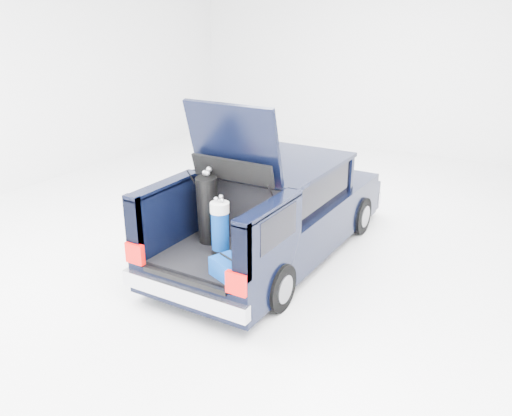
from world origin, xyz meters
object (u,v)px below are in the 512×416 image
Objects in this scene: car at (277,211)px; black_golf_bag at (208,210)px; blue_golf_bag at (220,229)px; blue_duffel at (231,269)px; red_suitcase at (259,239)px.

car is 1.39m from black_golf_bag.
blue_golf_bag is 1.46× the size of blue_duffel.
black_golf_bag is at bearing 160.69° from blue_duffel.
car reaches higher than black_golf_bag.
car reaches higher than blue_golf_bag.
car is at bearing 95.78° from blue_golf_bag.
red_suitcase is 0.85m from black_golf_bag.
blue_duffel is at bearing -95.92° from red_suitcase.
blue_duffel is at bearing -40.86° from blue_golf_bag.
black_golf_bag reaches higher than blue_duffel.
red_suitcase is at bearing -69.97° from car.
car is 1.58m from blue_golf_bag.
red_suitcase is at bearing 26.03° from blue_golf_bag.
red_suitcase is (0.50, -1.37, 0.19)m from car.
blue_golf_bag is (0.36, -0.26, -0.10)m from black_golf_bag.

